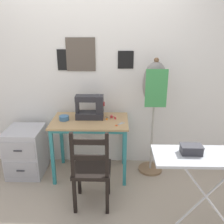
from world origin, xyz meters
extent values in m
plane|color=tan|center=(0.00, 0.00, 0.00)|extent=(14.00, 14.00, 0.00)
cube|color=silver|center=(0.00, 0.65, 1.27)|extent=(10.00, 0.05, 2.55)
cube|color=brown|center=(-0.13, 0.62, 1.53)|extent=(0.37, 0.02, 0.42)
cube|color=black|center=(-0.36, 0.62, 1.46)|extent=(0.14, 0.01, 0.26)
cube|color=black|center=(0.44, 0.62, 1.47)|extent=(0.20, 0.01, 0.22)
cube|color=tan|center=(0.00, 0.29, 0.75)|extent=(0.95, 0.59, 0.02)
cube|color=teal|center=(0.00, 0.04, 0.72)|extent=(0.87, 0.03, 0.04)
cube|color=teal|center=(-0.44, 0.04, 0.37)|extent=(0.04, 0.04, 0.74)
cube|color=teal|center=(0.44, 0.04, 0.37)|extent=(0.04, 0.04, 0.74)
cube|color=teal|center=(-0.44, 0.55, 0.37)|extent=(0.04, 0.04, 0.74)
cube|color=teal|center=(0.44, 0.55, 0.37)|extent=(0.04, 0.04, 0.74)
cube|color=#28282D|center=(-0.01, 0.37, 0.80)|extent=(0.35, 0.18, 0.08)
cube|color=#28282D|center=(0.12, 0.37, 0.95)|extent=(0.09, 0.15, 0.22)
cube|color=#28282D|center=(-0.03, 0.37, 1.03)|extent=(0.30, 0.14, 0.07)
cube|color=#28282D|center=(-0.16, 0.37, 0.92)|extent=(0.04, 0.10, 0.15)
cylinder|color=#B22D2D|center=(0.17, 0.37, 0.95)|extent=(0.02, 0.06, 0.06)
cylinder|color=#99999E|center=(0.12, 0.37, 1.07)|extent=(0.01, 0.01, 0.02)
cylinder|color=teal|center=(-0.32, 0.29, 0.79)|extent=(0.12, 0.12, 0.06)
cylinder|color=#243D54|center=(-0.32, 0.29, 0.82)|extent=(0.10, 0.10, 0.01)
cube|color=silver|center=(0.37, 0.18, 0.77)|extent=(0.07, 0.10, 0.00)
cube|color=silver|center=(0.39, 0.17, 0.77)|extent=(0.10, 0.09, 0.00)
torus|color=#DB511E|center=(0.33, 0.12, 0.77)|extent=(0.03, 0.03, 0.01)
torus|color=#DB511E|center=(0.33, 0.12, 0.77)|extent=(0.03, 0.03, 0.01)
cylinder|color=orange|center=(0.21, 0.29, 0.78)|extent=(0.03, 0.03, 0.04)
cylinder|color=beige|center=(0.21, 0.29, 0.80)|extent=(0.03, 0.03, 0.00)
cylinder|color=beige|center=(0.21, 0.29, 0.77)|extent=(0.03, 0.03, 0.00)
cylinder|color=red|center=(0.27, 0.37, 0.78)|extent=(0.04, 0.04, 0.04)
cylinder|color=beige|center=(0.27, 0.37, 0.80)|extent=(0.04, 0.04, 0.00)
cylinder|color=beige|center=(0.27, 0.37, 0.77)|extent=(0.04, 0.04, 0.00)
cylinder|color=red|center=(0.31, 0.32, 0.78)|extent=(0.02, 0.02, 0.04)
cylinder|color=beige|center=(0.31, 0.32, 0.80)|extent=(0.03, 0.03, 0.00)
cylinder|color=beige|center=(0.31, 0.32, 0.77)|extent=(0.03, 0.03, 0.00)
cube|color=black|center=(0.08, -0.29, 0.43)|extent=(0.40, 0.38, 0.04)
cube|color=black|center=(-0.09, -0.13, 0.20)|extent=(0.04, 0.04, 0.41)
cube|color=black|center=(0.25, -0.13, 0.20)|extent=(0.04, 0.04, 0.41)
cube|color=black|center=(-0.09, -0.45, 0.20)|extent=(0.04, 0.04, 0.41)
cube|color=black|center=(0.25, -0.45, 0.20)|extent=(0.04, 0.04, 0.41)
cube|color=black|center=(-0.09, -0.45, 0.69)|extent=(0.04, 0.04, 0.48)
cube|color=black|center=(0.25, -0.45, 0.69)|extent=(0.04, 0.04, 0.48)
cube|color=black|center=(0.08, -0.45, 0.83)|extent=(0.34, 0.02, 0.06)
cube|color=black|center=(0.08, -0.45, 0.67)|extent=(0.34, 0.02, 0.06)
cube|color=#B7B7BC|center=(-0.86, 0.30, 0.31)|extent=(0.45, 0.48, 0.63)
cube|color=#A8A8AD|center=(-0.86, 0.06, 0.45)|extent=(0.41, 0.01, 0.23)
cube|color=#333338|center=(-0.86, 0.05, 0.45)|extent=(0.10, 0.01, 0.02)
cube|color=#A8A8AD|center=(-0.86, 0.06, 0.18)|extent=(0.41, 0.01, 0.23)
cube|color=#333338|center=(-0.86, 0.05, 0.18)|extent=(0.10, 0.01, 0.02)
cylinder|color=#846647|center=(0.80, 0.39, 0.01)|extent=(0.32, 0.32, 0.03)
cylinder|color=#ADA89E|center=(0.80, 0.39, 0.52)|extent=(0.03, 0.03, 0.99)
ellipsoid|color=gray|center=(0.80, 0.39, 1.21)|extent=(0.30, 0.22, 0.55)
sphere|color=brown|center=(0.80, 0.39, 1.50)|extent=(0.06, 0.06, 0.06)
cube|color=#3D934C|center=(0.80, 0.27, 1.18)|extent=(0.26, 0.01, 0.46)
cube|color=#ADB2B7|center=(1.16, -0.68, 0.82)|extent=(1.01, 0.37, 0.02)
cylinder|color=#B7B7BC|center=(1.16, -0.68, 0.41)|extent=(0.62, 0.02, 0.82)
cylinder|color=#B7B7BC|center=(1.16, -0.68, 0.41)|extent=(0.62, 0.02, 0.82)
cube|color=#333338|center=(0.99, -0.65, 0.87)|extent=(0.18, 0.11, 0.07)
cube|color=#38383D|center=(0.99, -0.65, 0.91)|extent=(0.19, 0.12, 0.01)
camera|label=1|loc=(0.35, -2.59, 1.90)|focal=40.00mm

